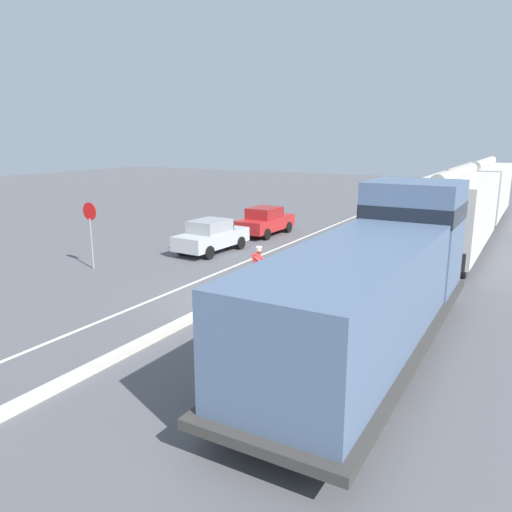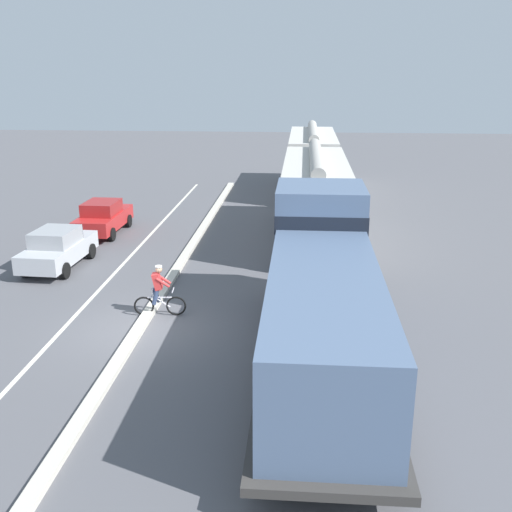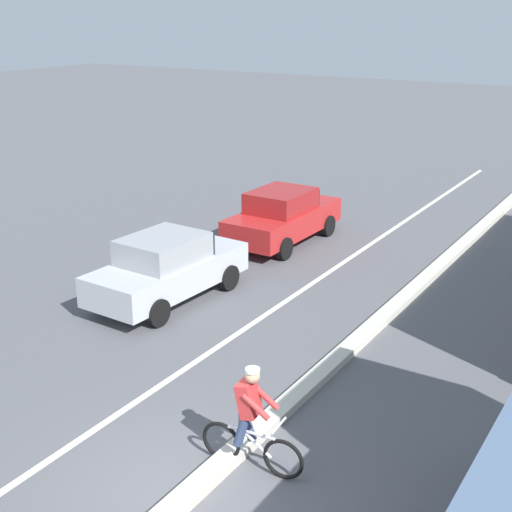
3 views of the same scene
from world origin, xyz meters
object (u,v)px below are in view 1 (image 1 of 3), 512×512
at_px(parked_car_red, 265,221).
at_px(parked_car_silver, 211,236).
at_px(locomotive, 379,282).
at_px(hopper_car_lead, 454,213).
at_px(cyclist, 258,271).
at_px(stop_sign, 90,223).
at_px(hopper_car_middle, 482,191).

bearing_deg(parked_car_red, parked_car_silver, -91.63).
bearing_deg(locomotive, parked_car_silver, 145.47).
height_order(hopper_car_lead, cyclist, hopper_car_lead).
distance_m(hopper_car_lead, stop_sign, 16.51).
relative_size(hopper_car_middle, cyclist, 6.18).
distance_m(locomotive, hopper_car_middle, 23.76).
bearing_deg(stop_sign, cyclist, 4.49).
height_order(locomotive, hopper_car_lead, locomotive).
bearing_deg(parked_car_red, cyclist, -62.68).
bearing_deg(hopper_car_lead, parked_car_silver, -154.26).
bearing_deg(locomotive, parked_car_red, 129.55).
bearing_deg(parked_car_silver, locomotive, -34.53).
xyz_separation_m(hopper_car_lead, stop_sign, (-12.99, -10.20, -0.05)).
relative_size(hopper_car_middle, parked_car_red, 2.51).
height_order(locomotive, parked_car_silver, locomotive).
height_order(parked_car_silver, cyclist, cyclist).
relative_size(parked_car_silver, parked_car_red, 1.01).
bearing_deg(cyclist, hopper_car_middle, 76.30).
bearing_deg(stop_sign, locomotive, -8.58).
xyz_separation_m(hopper_car_middle, parked_car_red, (-10.24, -11.36, -1.26)).
bearing_deg(parked_car_red, stop_sign, -104.74).
relative_size(locomotive, hopper_car_middle, 1.10).
relative_size(hopper_car_lead, hopper_car_middle, 1.00).
relative_size(locomotive, cyclist, 6.77).
bearing_deg(hopper_car_lead, stop_sign, -141.86).
bearing_deg(cyclist, stop_sign, -175.51).
bearing_deg(stop_sign, hopper_car_lead, 38.14).
xyz_separation_m(parked_car_silver, parked_car_red, (0.15, 5.25, 0.00)).
bearing_deg(parked_car_red, locomotive, -50.45).
bearing_deg(hopper_car_middle, hopper_car_lead, -90.00).
xyz_separation_m(hopper_car_lead, cyclist, (-5.16, -9.58, -1.26)).
distance_m(locomotive, parked_car_red, 16.11).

